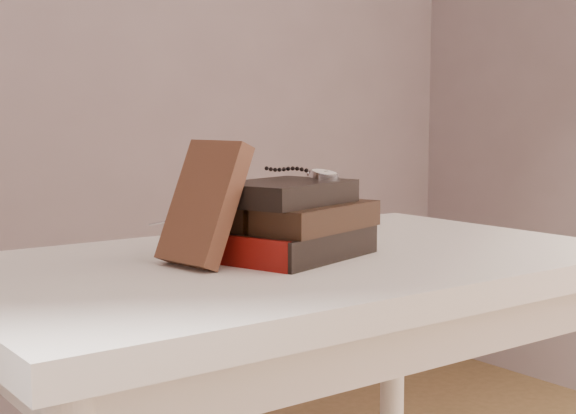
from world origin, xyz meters
TOP-DOWN VIEW (x-y plane):
  - table at (0.00, 0.35)m, footprint 1.00×0.60m
  - book_stack at (-0.01, 0.34)m, footprint 0.27×0.21m
  - journal at (-0.15, 0.36)m, footprint 0.11×0.12m
  - pocket_watch at (0.05, 0.35)m, footprint 0.06×0.15m
  - eyeglasses at (-0.11, 0.39)m, footprint 0.12×0.13m

SIDE VIEW (x-z plane):
  - table at x=0.00m, z-range 0.28..1.03m
  - book_stack at x=-0.01m, z-range 0.75..0.86m
  - eyeglasses at x=-0.11m, z-range 0.79..0.84m
  - journal at x=-0.15m, z-range 0.75..0.92m
  - pocket_watch at x=0.05m, z-range 0.86..0.88m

